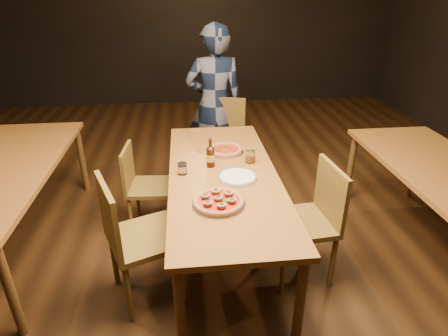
{
  "coord_description": "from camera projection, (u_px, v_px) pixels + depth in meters",
  "views": [
    {
      "loc": [
        -0.26,
        -2.46,
        2.02
      ],
      "look_at": [
        0.0,
        -0.05,
        0.82
      ],
      "focal_mm": 30.0,
      "sensor_mm": 36.0,
      "label": 1
    }
  ],
  "objects": [
    {
      "name": "pizza_meatball",
      "position": [
        218.0,
        201.0,
        2.38
      ],
      "size": [
        0.35,
        0.35,
        0.06
      ],
      "rotation": [
        0.0,
        0.0,
        0.37
      ],
      "color": "#B7B7BF",
      "rests_on": "table_main"
    },
    {
      "name": "room_shell",
      "position": [
        223.0,
        13.0,
        2.29
      ],
      "size": [
        9.0,
        9.0,
        9.0
      ],
      "color": "black",
      "rests_on": "ground"
    },
    {
      "name": "chair_main_nw",
      "position": [
        145.0,
        236.0,
        2.51
      ],
      "size": [
        0.59,
        0.59,
        0.98
      ],
      "primitive_type": null,
      "rotation": [
        0.0,
        0.0,
        1.95
      ],
      "color": "brown",
      "rests_on": "ground"
    },
    {
      "name": "water_glass",
      "position": [
        182.0,
        169.0,
        2.75
      ],
      "size": [
        0.07,
        0.07,
        0.09
      ],
      "primitive_type": "cylinder",
      "color": "white",
      "rests_on": "table_main"
    },
    {
      "name": "table_main",
      "position": [
        223.0,
        182.0,
        2.81
      ],
      "size": [
        0.8,
        2.0,
        0.75
      ],
      "color": "brown",
      "rests_on": "ground"
    },
    {
      "name": "ground",
      "position": [
        223.0,
        254.0,
        3.11
      ],
      "size": [
        9.0,
        9.0,
        0.0
      ],
      "primitive_type": "plane",
      "color": "black"
    },
    {
      "name": "table_left",
      "position": [
        2.0,
        175.0,
        2.91
      ],
      "size": [
        0.8,
        2.0,
        0.75
      ],
      "color": "brown",
      "rests_on": "ground"
    },
    {
      "name": "pizza_margherita",
      "position": [
        225.0,
        150.0,
        3.12
      ],
      "size": [
        0.3,
        0.3,
        0.04
      ],
      "rotation": [
        0.0,
        0.0,
        0.37
      ],
      "color": "#B7B7BF",
      "rests_on": "table_main"
    },
    {
      "name": "chair_end",
      "position": [
        220.0,
        144.0,
        3.95
      ],
      "size": [
        0.58,
        0.58,
        0.98
      ],
      "primitive_type": null,
      "rotation": [
        0.0,
        0.0,
        -0.32
      ],
      "color": "brown",
      "rests_on": "ground"
    },
    {
      "name": "chair_main_sw",
      "position": [
        150.0,
        186.0,
        3.3
      ],
      "size": [
        0.41,
        0.41,
        0.82
      ],
      "primitive_type": null,
      "rotation": [
        0.0,
        0.0,
        1.49
      ],
      "color": "brown",
      "rests_on": "ground"
    },
    {
      "name": "plate_stack",
      "position": [
        237.0,
        177.0,
        2.69
      ],
      "size": [
        0.27,
        0.27,
        0.03
      ],
      "primitive_type": "cylinder",
      "color": "white",
      "rests_on": "table_main"
    },
    {
      "name": "diner",
      "position": [
        214.0,
        104.0,
        4.05
      ],
      "size": [
        0.62,
        0.41,
        1.68
      ],
      "primitive_type": "imported",
      "rotation": [
        0.0,
        0.0,
        3.15
      ],
      "color": "black",
      "rests_on": "ground"
    },
    {
      "name": "amber_glass",
      "position": [
        250.0,
        156.0,
        2.93
      ],
      "size": [
        0.08,
        0.08,
        0.1
      ],
      "primitive_type": "cylinder",
      "color": "#8E4B10",
      "rests_on": "table_main"
    },
    {
      "name": "beer_bottle",
      "position": [
        211.0,
        157.0,
        2.85
      ],
      "size": [
        0.06,
        0.06,
        0.22
      ],
      "rotation": [
        0.0,
        0.0,
        -0.02
      ],
      "color": "black",
      "rests_on": "table_main"
    },
    {
      "name": "chair_main_e",
      "position": [
        301.0,
        222.0,
        2.7
      ],
      "size": [
        0.48,
        0.48,
        0.94
      ],
      "primitive_type": null,
      "rotation": [
        0.0,
        0.0,
        -1.48
      ],
      "color": "brown",
      "rests_on": "ground"
    }
  ]
}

